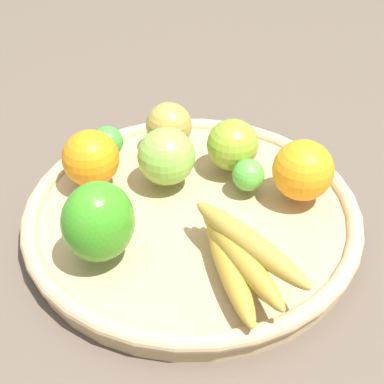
% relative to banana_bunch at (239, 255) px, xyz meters
% --- Properties ---
extents(ground_plane, '(2.40, 2.40, 0.00)m').
position_rel_banana_bunch_xyz_m(ground_plane, '(-0.04, -0.12, -0.06)').
color(ground_plane, brown).
rests_on(ground_plane, ground).
extents(basket, '(0.43, 0.43, 0.04)m').
position_rel_banana_bunch_xyz_m(basket, '(-0.04, -0.12, -0.04)').
color(basket, tan).
rests_on(basket, ground_plane).
extents(banana_bunch, '(0.10, 0.17, 0.05)m').
position_rel_banana_bunch_xyz_m(banana_bunch, '(0.00, 0.00, 0.00)').
color(banana_bunch, '#AF8B2E').
rests_on(banana_bunch, basket).
extents(apple_1, '(0.10, 0.10, 0.07)m').
position_rel_banana_bunch_xyz_m(apple_1, '(-0.13, -0.15, 0.01)').
color(apple_1, olive).
rests_on(apple_1, basket).
extents(apple_2, '(0.09, 0.09, 0.07)m').
position_rel_banana_bunch_xyz_m(apple_2, '(-0.10, -0.24, 0.01)').
color(apple_2, '#AA8D3C').
rests_on(apple_2, basket).
extents(lime_1, '(0.05, 0.05, 0.04)m').
position_rel_banana_bunch_xyz_m(lime_1, '(-0.02, -0.28, -0.00)').
color(lime_1, green).
rests_on(lime_1, basket).
extents(orange_0, '(0.10, 0.10, 0.08)m').
position_rel_banana_bunch_xyz_m(orange_0, '(-0.15, -0.05, 0.01)').
color(orange_0, orange).
rests_on(orange_0, basket).
extents(lime_0, '(0.05, 0.05, 0.04)m').
position_rel_banana_bunch_xyz_m(lime_0, '(-0.11, -0.10, -0.00)').
color(lime_0, '#52AA3A').
rests_on(lime_0, basket).
extents(apple_0, '(0.11, 0.11, 0.08)m').
position_rel_banana_bunch_xyz_m(apple_0, '(-0.04, -0.18, 0.01)').
color(apple_0, '#82B943').
rests_on(apple_0, basket).
extents(orange_1, '(0.10, 0.10, 0.07)m').
position_rel_banana_bunch_xyz_m(orange_1, '(0.03, -0.24, 0.01)').
color(orange_1, orange).
rests_on(orange_1, basket).
extents(bell_pepper, '(0.09, 0.08, 0.10)m').
position_rel_banana_bunch_xyz_m(bell_pepper, '(0.10, -0.12, 0.02)').
color(bell_pepper, '#3A911E').
rests_on(bell_pepper, basket).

